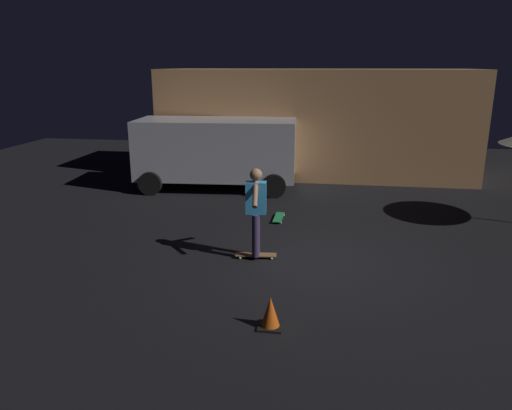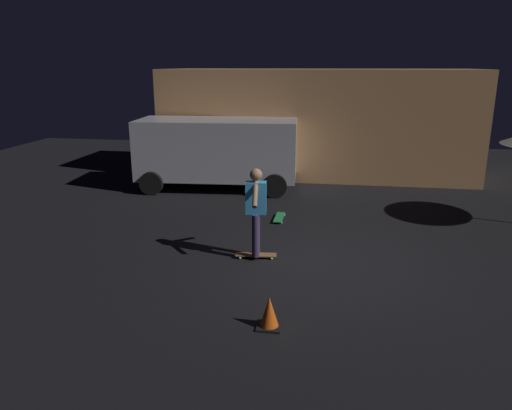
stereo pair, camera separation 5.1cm
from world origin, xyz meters
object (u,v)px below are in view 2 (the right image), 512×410
object	(u,v)px
skateboard_spare	(279,217)
traffic_cone	(269,313)
skateboard_ridden	(256,255)
skater	(256,206)
parked_van	(217,149)

from	to	relation	value
skateboard_spare	traffic_cone	size ratio (longest dim) A/B	1.70
skateboard_ridden	skateboard_spare	size ratio (longest dim) A/B	1.02
skater	traffic_cone	size ratio (longest dim) A/B	3.63
skateboard_ridden	skater	world-z (taller)	skater
skater	traffic_cone	xyz separation A→B (m)	(0.59, -2.49, -0.83)
skateboard_ridden	skater	bearing A→B (deg)	3.58
skateboard_ridden	traffic_cone	distance (m)	2.57
parked_van	skateboard_spare	size ratio (longest dim) A/B	6.03
parked_van	traffic_cone	xyz separation A→B (m)	(2.59, -7.78, -0.95)
skateboard_ridden	skateboard_spare	world-z (taller)	same
skateboard_ridden	traffic_cone	size ratio (longest dim) A/B	1.73
skateboard_spare	traffic_cone	world-z (taller)	traffic_cone
skater	skateboard_ridden	bearing A→B (deg)	-176.42
skateboard_spare	traffic_cone	bearing A→B (deg)	-85.20
parked_van	skateboard_ridden	distance (m)	5.76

